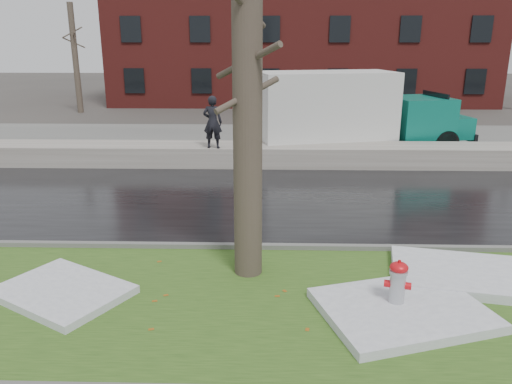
{
  "coord_description": "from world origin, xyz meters",
  "views": [
    {
      "loc": [
        -0.19,
        -9.02,
        4.41
      ],
      "look_at": [
        -0.48,
        2.06,
        1.0
      ],
      "focal_mm": 35.0,
      "sensor_mm": 36.0,
      "label": 1
    }
  ],
  "objects_px": {
    "box_truck": "(351,112)",
    "tree": "(247,99)",
    "fire_hydrant": "(398,284)",
    "worker": "(213,122)"
  },
  "relations": [
    {
      "from": "tree",
      "to": "box_truck",
      "type": "bearing_deg",
      "value": 71.36
    },
    {
      "from": "fire_hydrant",
      "to": "tree",
      "type": "height_order",
      "value": "tree"
    },
    {
      "from": "fire_hydrant",
      "to": "tree",
      "type": "distance_m",
      "value": 4.07
    },
    {
      "from": "tree",
      "to": "worker",
      "type": "bearing_deg",
      "value": 100.77
    },
    {
      "from": "worker",
      "to": "box_truck",
      "type": "bearing_deg",
      "value": -148.88
    },
    {
      "from": "box_truck",
      "to": "worker",
      "type": "bearing_deg",
      "value": -168.17
    },
    {
      "from": "box_truck",
      "to": "worker",
      "type": "xyz_separation_m",
      "value": [
        -5.14,
        -2.34,
        -0.06
      ]
    },
    {
      "from": "box_truck",
      "to": "tree",
      "type": "bearing_deg",
      "value": -121.35
    },
    {
      "from": "tree",
      "to": "fire_hydrant",
      "type": "bearing_deg",
      "value": -28.55
    },
    {
      "from": "fire_hydrant",
      "to": "worker",
      "type": "distance_m",
      "value": 10.52
    }
  ]
}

